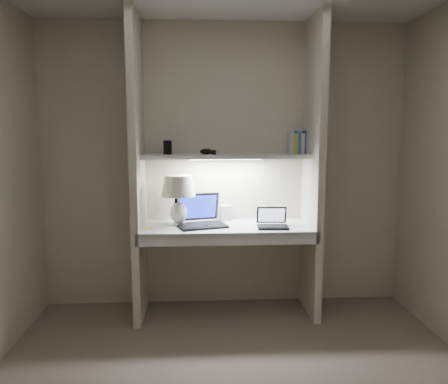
{
  "coord_description": "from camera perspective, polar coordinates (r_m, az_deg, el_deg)",
  "views": [
    {
      "loc": [
        -0.23,
        -2.38,
        1.56
      ],
      "look_at": [
        -0.03,
        1.05,
        1.08
      ],
      "focal_mm": 35.0,
      "sensor_mm": 36.0,
      "label": 1
    }
  ],
  "objects": [
    {
      "name": "shelf_gadget",
      "position": [
        3.69,
        -2.32,
        5.3
      ],
      "size": [
        0.14,
        0.12,
        0.05
      ],
      "primitive_type": "ellipsoid",
      "rotation": [
        0.0,
        0.0,
        -0.42
      ],
      "color": "black",
      "rests_on": "shelf"
    },
    {
      "name": "strip_light",
      "position": [
        3.71,
        0.22,
        4.34
      ],
      "size": [
        0.6,
        0.04,
        0.02
      ],
      "primitive_type": "cube",
      "color": "white",
      "rests_on": "shelf"
    },
    {
      "name": "book_row",
      "position": [
        3.9,
        9.69,
        6.34
      ],
      "size": [
        0.19,
        0.13,
        0.2
      ],
      "color": "white",
      "rests_on": "shelf"
    },
    {
      "name": "speaker",
      "position": [
        3.9,
        0.2,
        -2.73
      ],
      "size": [
        0.11,
        0.08,
        0.14
      ],
      "primitive_type": "cube",
      "rotation": [
        0.0,
        0.0,
        0.17
      ],
      "color": "silver",
      "rests_on": "desk"
    },
    {
      "name": "cable_coil",
      "position": [
        3.78,
        -1.31,
        -4.05
      ],
      "size": [
        0.12,
        0.12,
        0.01
      ],
      "primitive_type": "torus",
      "rotation": [
        0.0,
        0.0,
        0.1
      ],
      "color": "black",
      "rests_on": "desk"
    },
    {
      "name": "alcove_panel_left",
      "position": [
        3.65,
        -11.22,
        2.9
      ],
      "size": [
        0.06,
        0.55,
        2.5
      ],
      "primitive_type": "cube",
      "color": "#BEB7A2",
      "rests_on": "floor"
    },
    {
      "name": "desk_apron",
      "position": [
        3.45,
        0.58,
        -6.15
      ],
      "size": [
        1.46,
        0.03,
        0.1
      ],
      "primitive_type": "cube",
      "color": "silver",
      "rests_on": "desk"
    },
    {
      "name": "laptop_main",
      "position": [
        3.71,
        -3.16,
        -3.45
      ],
      "size": [
        0.47,
        0.43,
        0.26
      ],
      "rotation": [
        0.0,
        0.0,
        0.28
      ],
      "color": "black",
      "rests_on": "desk"
    },
    {
      "name": "sticky_note",
      "position": [
        3.63,
        -9.78,
        -4.75
      ],
      "size": [
        0.09,
        0.09,
        0.0
      ],
      "primitive_type": "cube",
      "rotation": [
        0.0,
        0.0,
        0.39
      ],
      "color": "yellow",
      "rests_on": "desk"
    },
    {
      "name": "back_wall",
      "position": [
        3.9,
        0.06,
        3.36
      ],
      "size": [
        3.2,
        0.01,
        2.5
      ],
      "primitive_type": "cube",
      "color": "#BEB7A2",
      "rests_on": "floor"
    },
    {
      "name": "desk",
      "position": [
        3.7,
        0.31,
        -4.72
      ],
      "size": [
        1.4,
        0.55,
        0.04
      ],
      "primitive_type": "cube",
      "color": "white",
      "rests_on": "alcove_panel_left"
    },
    {
      "name": "shelf",
      "position": [
        3.71,
        0.22,
        4.68
      ],
      "size": [
        1.4,
        0.36,
        0.03
      ],
      "primitive_type": "cube",
      "color": "silver",
      "rests_on": "back_wall"
    },
    {
      "name": "shelf_box",
      "position": [
        3.75,
        -7.37,
        5.79
      ],
      "size": [
        0.07,
        0.05,
        0.12
      ],
      "primitive_type": "cube",
      "rotation": [
        0.0,
        0.0,
        0.04
      ],
      "color": "black",
      "rests_on": "shelf"
    },
    {
      "name": "laptop_netbook",
      "position": [
        3.66,
        6.33,
        -3.98
      ],
      "size": [
        0.26,
        0.23,
        0.16
      ],
      "rotation": [
        0.0,
        0.0,
        -0.06
      ],
      "color": "black",
      "rests_on": "desk"
    },
    {
      "name": "table_lamp",
      "position": [
        3.69,
        -5.98,
        0.03
      ],
      "size": [
        0.29,
        0.29,
        0.42
      ],
      "color": "white",
      "rests_on": "desk"
    },
    {
      "name": "mouse",
      "position": [
        3.61,
        -1.81,
        -4.47
      ],
      "size": [
        0.09,
        0.07,
        0.03
      ],
      "primitive_type": "ellipsoid",
      "rotation": [
        0.0,
        0.0,
        0.14
      ],
      "color": "black",
      "rests_on": "desk"
    },
    {
      "name": "alcove_panel_right",
      "position": [
        3.74,
        11.56,
        3.01
      ],
      "size": [
        0.06,
        0.55,
        2.5
      ],
      "primitive_type": "cube",
      "color": "#BEB7A2",
      "rests_on": "floor"
    }
  ]
}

